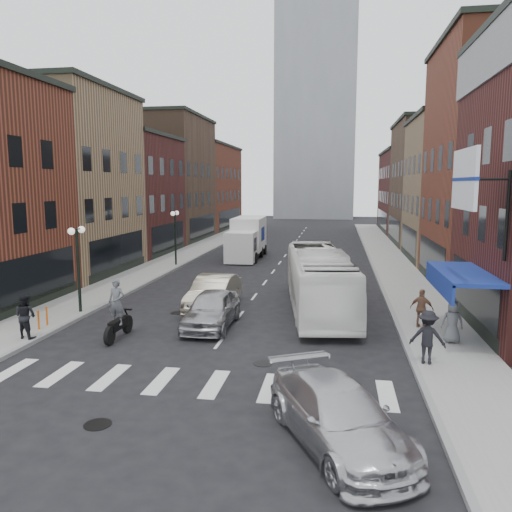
% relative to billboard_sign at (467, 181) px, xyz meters
% --- Properties ---
extents(ground, '(160.00, 160.00, 0.00)m').
position_rel_billboard_sign_xyz_m(ground, '(-8.59, -0.50, -6.13)').
color(ground, black).
rests_on(ground, ground).
extents(sidewalk_left, '(3.00, 74.00, 0.15)m').
position_rel_billboard_sign_xyz_m(sidewalk_left, '(-17.09, 21.50, -6.06)').
color(sidewalk_left, gray).
rests_on(sidewalk_left, ground).
extents(sidewalk_right, '(3.00, 74.00, 0.15)m').
position_rel_billboard_sign_xyz_m(sidewalk_right, '(-0.09, 21.50, -6.06)').
color(sidewalk_right, gray).
rests_on(sidewalk_right, ground).
extents(curb_left, '(0.20, 74.00, 0.16)m').
position_rel_billboard_sign_xyz_m(curb_left, '(-15.59, 21.50, -6.13)').
color(curb_left, gray).
rests_on(curb_left, ground).
extents(curb_right, '(0.20, 74.00, 0.16)m').
position_rel_billboard_sign_xyz_m(curb_right, '(-1.59, 21.50, -6.13)').
color(curb_right, gray).
rests_on(curb_right, ground).
extents(crosswalk_stripes, '(12.00, 2.20, 0.01)m').
position_rel_billboard_sign_xyz_m(crosswalk_stripes, '(-8.59, -3.50, -6.13)').
color(crosswalk_stripes, silver).
rests_on(crosswalk_stripes, ground).
extents(bldg_left_mid_a, '(10.30, 10.20, 12.30)m').
position_rel_billboard_sign_xyz_m(bldg_left_mid_a, '(-23.58, 13.50, 0.02)').
color(bldg_left_mid_a, '#967853').
rests_on(bldg_left_mid_a, ground).
extents(bldg_left_mid_b, '(10.30, 10.20, 10.30)m').
position_rel_billboard_sign_xyz_m(bldg_left_mid_b, '(-23.58, 23.50, -0.98)').
color(bldg_left_mid_b, '#431A17').
rests_on(bldg_left_mid_b, ground).
extents(bldg_left_far_a, '(10.30, 12.20, 13.30)m').
position_rel_billboard_sign_xyz_m(bldg_left_far_a, '(-23.58, 34.50, 0.52)').
color(bldg_left_far_a, '#493324').
rests_on(bldg_left_far_a, ground).
extents(bldg_left_far_b, '(10.30, 16.20, 11.30)m').
position_rel_billboard_sign_xyz_m(bldg_left_far_b, '(-23.58, 48.50, -0.48)').
color(bldg_left_far_b, brown).
rests_on(bldg_left_far_b, ground).
extents(bldg_right_mid_b, '(10.30, 10.20, 11.30)m').
position_rel_billboard_sign_xyz_m(bldg_right_mid_b, '(6.41, 23.50, -0.48)').
color(bldg_right_mid_b, '#967853').
rests_on(bldg_right_mid_b, ground).
extents(bldg_right_far_a, '(10.30, 12.20, 12.30)m').
position_rel_billboard_sign_xyz_m(bldg_right_far_a, '(6.41, 34.50, 0.02)').
color(bldg_right_far_a, '#493324').
rests_on(bldg_right_far_a, ground).
extents(bldg_right_far_b, '(10.30, 16.20, 10.30)m').
position_rel_billboard_sign_xyz_m(bldg_right_far_b, '(6.41, 48.50, -0.98)').
color(bldg_right_far_b, '#431A17').
rests_on(bldg_right_far_b, ground).
extents(awning_blue, '(1.80, 5.00, 0.78)m').
position_rel_billboard_sign_xyz_m(awning_blue, '(0.34, 2.00, -3.50)').
color(awning_blue, navy).
rests_on(awning_blue, ground).
extents(billboard_sign, '(1.52, 3.00, 3.70)m').
position_rel_billboard_sign_xyz_m(billboard_sign, '(0.00, 0.00, 0.00)').
color(billboard_sign, black).
rests_on(billboard_sign, ground).
extents(distant_tower, '(14.00, 14.00, 50.00)m').
position_rel_billboard_sign_xyz_m(distant_tower, '(-8.59, 77.50, 18.87)').
color(distant_tower, '#9399A0').
rests_on(distant_tower, ground).
extents(streetlamp_near, '(0.32, 1.22, 4.11)m').
position_rel_billboard_sign_xyz_m(streetlamp_near, '(-15.99, 3.50, -3.22)').
color(streetlamp_near, black).
rests_on(streetlamp_near, ground).
extents(streetlamp_far, '(0.32, 1.22, 4.11)m').
position_rel_billboard_sign_xyz_m(streetlamp_far, '(-15.99, 17.50, -3.22)').
color(streetlamp_far, black).
rests_on(streetlamp_far, ground).
extents(bike_rack, '(0.08, 0.68, 0.80)m').
position_rel_billboard_sign_xyz_m(bike_rack, '(-16.19, 0.80, -5.58)').
color(bike_rack, '#D8590C').
rests_on(bike_rack, sidewalk_left).
extents(box_truck, '(2.42, 7.65, 3.32)m').
position_rel_billboard_sign_xyz_m(box_truck, '(-11.53, 22.41, -4.50)').
color(box_truck, white).
rests_on(box_truck, ground).
extents(motorcycle_rider, '(0.67, 2.36, 2.40)m').
position_rel_billboard_sign_xyz_m(motorcycle_rider, '(-12.62, 0.25, -5.01)').
color(motorcycle_rider, black).
rests_on(motorcycle_rider, ground).
extents(transit_bus, '(3.97, 10.96, 2.98)m').
position_rel_billboard_sign_xyz_m(transit_bus, '(-5.03, 6.03, -4.64)').
color(transit_bus, white).
rests_on(transit_bus, ground).
extents(sedan_left_near, '(1.86, 4.61, 1.57)m').
position_rel_billboard_sign_xyz_m(sedan_left_near, '(-9.41, 2.50, -5.35)').
color(sedan_left_near, '#A9AAAE').
rests_on(sedan_left_near, ground).
extents(sedan_left_far, '(1.85, 4.97, 1.62)m').
position_rel_billboard_sign_xyz_m(sedan_left_far, '(-10.08, 5.50, -5.32)').
color(sedan_left_far, '#B0A68E').
rests_on(sedan_left_far, ground).
extents(curb_car, '(4.11, 5.38, 1.45)m').
position_rel_billboard_sign_xyz_m(curb_car, '(-4.09, -6.50, -5.41)').
color(curb_car, silver).
rests_on(curb_car, ground).
extents(ped_left_solo, '(0.91, 0.62, 1.74)m').
position_rel_billboard_sign_xyz_m(ped_left_solo, '(-15.99, -0.61, -5.11)').
color(ped_left_solo, black).
rests_on(ped_left_solo, sidewalk_left).
extents(ped_right_a, '(1.26, 0.83, 1.79)m').
position_rel_billboard_sign_xyz_m(ped_right_a, '(-1.19, -0.98, -5.09)').
color(ped_right_a, black).
rests_on(ped_right_a, sidewalk_right).
extents(ped_right_b, '(1.06, 0.79, 1.62)m').
position_rel_billboard_sign_xyz_m(ped_right_b, '(-0.69, 3.33, -5.17)').
color(ped_right_b, brown).
rests_on(ped_right_b, sidewalk_right).
extents(ped_right_c, '(0.81, 0.55, 1.60)m').
position_rel_billboard_sign_xyz_m(ped_right_c, '(0.11, 1.43, -5.18)').
color(ped_right_c, '#575A5E').
rests_on(ped_right_c, sidewalk_right).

